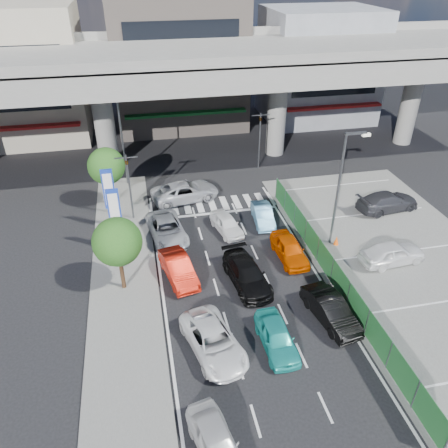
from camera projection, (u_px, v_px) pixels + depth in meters
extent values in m
plane|color=black|center=(255.00, 318.00, 24.04)|extent=(120.00, 120.00, 0.00)
cube|color=#5E5E5B|center=(414.00, 270.00, 27.58)|extent=(12.00, 28.00, 0.06)
cube|color=#5E5E5B|center=(124.00, 288.00, 26.11)|extent=(4.00, 30.00, 0.12)
cylinder|color=slate|center=(105.00, 125.00, 38.77)|extent=(1.80, 1.80, 8.00)
cylinder|color=slate|center=(277.00, 114.00, 41.54)|extent=(1.80, 1.80, 8.00)
cylinder|color=slate|center=(410.00, 105.00, 43.96)|extent=(1.80, 1.80, 8.00)
cube|color=slate|center=(192.00, 63.00, 37.50)|extent=(64.00, 14.00, 2.00)
cube|color=slate|center=(204.00, 64.00, 31.17)|extent=(64.00, 0.40, 0.90)
cube|color=slate|center=(181.00, 34.00, 42.44)|extent=(64.00, 0.40, 0.90)
cube|color=#A79D87|center=(23.00, 74.00, 44.35)|extent=(12.00, 10.00, 13.00)
cube|color=#AF1715|center=(23.00, 126.00, 42.09)|extent=(10.80, 1.60, 0.25)
cube|color=black|center=(11.00, 80.00, 39.84)|extent=(9.60, 0.10, 5.85)
cube|color=gray|center=(178.00, 56.00, 47.41)|extent=(14.00, 10.00, 15.00)
cube|color=#136225|center=(186.00, 112.00, 45.68)|extent=(12.60, 1.60, 0.25)
cube|color=black|center=(183.00, 58.00, 42.85)|extent=(11.20, 0.10, 6.75)
cube|color=gray|center=(318.00, 65.00, 50.15)|extent=(12.00, 10.00, 12.00)
cube|color=#AF1715|center=(333.00, 106.00, 47.62)|extent=(10.80, 1.60, 0.25)
cube|color=black|center=(337.00, 70.00, 45.67)|extent=(9.60, 0.10, 5.40)
cylinder|color=#595B60|center=(130.00, 188.00, 31.53)|extent=(0.14, 0.14, 5.20)
cube|color=#595B60|center=(126.00, 158.00, 30.26)|extent=(1.60, 0.08, 0.08)
imported|color=black|center=(126.00, 162.00, 30.42)|extent=(0.26, 1.24, 0.50)
cylinder|color=#595B60|center=(259.00, 141.00, 39.36)|extent=(0.14, 0.14, 5.20)
cube|color=#595B60|center=(261.00, 115.00, 38.09)|extent=(1.60, 0.08, 0.08)
imported|color=black|center=(261.00, 118.00, 38.25)|extent=(0.26, 1.24, 0.50)
cylinder|color=#595B60|center=(338.00, 192.00, 28.10)|extent=(0.16, 0.16, 8.00)
cube|color=#595B60|center=(356.00, 133.00, 26.13)|extent=(1.40, 0.15, 0.15)
cube|color=silver|center=(366.00, 135.00, 26.33)|extent=(0.50, 0.22, 0.18)
cylinder|color=#595B60|center=(122.00, 140.00, 35.71)|extent=(0.16, 0.16, 8.00)
cube|color=#595B60|center=(124.00, 92.00, 33.74)|extent=(1.40, 0.15, 0.15)
cube|color=silver|center=(133.00, 93.00, 33.94)|extent=(0.50, 0.22, 0.18)
cylinder|color=#595B60|center=(119.00, 237.00, 28.84)|extent=(0.10, 0.10, 2.20)
cube|color=#163199|center=(114.00, 210.00, 27.73)|extent=(0.80, 0.12, 3.00)
cube|color=white|center=(114.00, 210.00, 27.67)|extent=(0.60, 0.02, 2.40)
cylinder|color=#595B60|center=(113.00, 215.00, 31.26)|extent=(0.10, 0.10, 2.20)
cube|color=#163199|center=(109.00, 189.00, 30.14)|extent=(0.80, 0.12, 3.00)
cube|color=white|center=(109.00, 190.00, 30.09)|extent=(0.60, 0.02, 2.40)
cylinder|color=#382314|center=(122.00, 273.00, 25.51)|extent=(0.24, 0.24, 2.40)
sphere|color=#184A15|center=(117.00, 242.00, 24.34)|extent=(2.80, 2.80, 2.80)
cylinder|color=#382314|center=(110.00, 192.00, 34.07)|extent=(0.24, 0.24, 2.40)
sphere|color=#184A15|center=(106.00, 166.00, 32.90)|extent=(2.80, 2.80, 2.80)
imported|color=silver|center=(216.00, 443.00, 17.26)|extent=(2.32, 4.07, 1.31)
imported|color=white|center=(213.00, 341.00, 21.77)|extent=(3.23, 5.14, 1.32)
imported|color=#22ACA4|center=(277.00, 337.00, 22.01)|extent=(1.64, 3.86, 1.30)
imported|color=black|center=(331.00, 310.00, 23.59)|extent=(2.17, 4.38, 1.38)
imported|color=red|center=(178.00, 268.00, 26.68)|extent=(2.27, 4.40, 1.38)
imported|color=black|center=(247.00, 274.00, 26.22)|extent=(2.53, 4.97, 1.38)
imported|color=#D84B00|center=(290.00, 249.00, 28.41)|extent=(1.78, 4.09, 1.37)
imported|color=#B7B9BF|center=(167.00, 230.00, 30.39)|extent=(2.92, 5.22, 1.38)
imported|color=white|center=(227.00, 224.00, 31.18)|extent=(2.20, 3.84, 1.23)
imported|color=#66B1DF|center=(263.00, 215.00, 32.24)|extent=(1.60, 3.79, 1.22)
imported|color=#B4B5BB|center=(185.00, 191.00, 35.08)|extent=(5.78, 3.47, 1.50)
imported|color=white|center=(392.00, 253.00, 27.88)|extent=(4.40, 2.09, 1.45)
imported|color=#323338|center=(388.00, 201.00, 33.61)|extent=(5.21, 2.67, 1.45)
cone|color=#F4540D|center=(336.00, 240.00, 29.81)|extent=(0.38, 0.38, 0.66)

